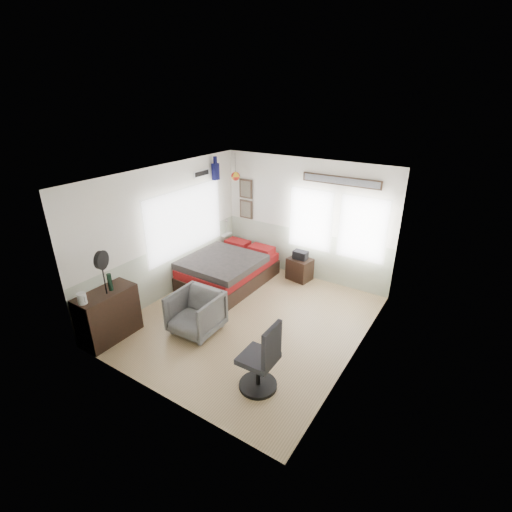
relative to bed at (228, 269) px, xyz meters
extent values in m
cube|color=#9C7C51|center=(1.22, -1.00, -0.33)|extent=(4.00, 4.50, 0.01)
cube|color=silver|center=(1.22, 1.25, 1.03)|extent=(4.00, 0.02, 2.70)
cube|color=silver|center=(1.22, -3.25, 1.03)|extent=(4.00, 0.02, 2.70)
cube|color=silver|center=(-0.78, -1.00, 1.03)|extent=(0.02, 4.50, 2.70)
cube|color=silver|center=(3.22, -1.00, 1.03)|extent=(0.02, 4.50, 2.70)
cube|color=white|center=(1.22, -1.00, 2.38)|extent=(4.00, 4.50, 0.02)
cube|color=#AFBA9C|center=(1.22, 1.24, 0.23)|extent=(4.00, 0.01, 1.10)
cube|color=#AFBA9C|center=(-0.77, -1.00, 0.23)|extent=(0.01, 4.50, 1.10)
cube|color=#AFBA9C|center=(3.21, -1.00, 0.23)|extent=(0.01, 4.50, 1.10)
cube|color=silver|center=(-0.74, -0.45, 1.13)|extent=(0.03, 2.20, 1.35)
cube|color=silver|center=(1.37, 1.21, 1.08)|extent=(0.95, 0.03, 1.30)
cube|color=silver|center=(2.52, 1.21, 1.08)|extent=(0.95, 0.03, 1.30)
cube|color=#3E2C1F|center=(-0.33, 1.21, 1.03)|extent=(0.35, 0.03, 0.45)
cube|color=#3E2C1F|center=(-0.33, 1.21, 1.53)|extent=(0.35, 0.03, 0.45)
cube|color=#7F7259|center=(-0.33, 1.20, 1.03)|extent=(0.27, 0.01, 0.37)
cube|color=#7F7259|center=(-0.33, 1.20, 1.53)|extent=(0.27, 0.01, 0.37)
cube|color=#3E2C1F|center=(1.97, 1.21, 2.00)|extent=(1.65, 0.03, 0.18)
cube|color=gray|center=(1.97, 1.20, 2.00)|extent=(1.58, 0.01, 0.13)
cube|color=white|center=(-0.74, 0.15, 2.03)|extent=(0.02, 0.48, 0.14)
sphere|color=red|center=(-0.43, 0.95, 1.86)|extent=(0.20, 0.20, 0.20)
cube|color=black|center=(0.00, 0.01, -0.16)|extent=(1.47, 2.08, 0.33)
cube|color=maroon|center=(0.00, 0.01, 0.10)|extent=(1.43, 2.04, 0.19)
cube|color=#433B38|center=(0.00, -0.21, 0.27)|extent=(1.52, 1.53, 0.14)
cube|color=maroon|center=(-0.34, 0.84, 0.27)|extent=(0.57, 0.36, 0.14)
cube|color=maroon|center=(0.34, 0.84, 0.27)|extent=(0.57, 0.36, 0.14)
cube|color=black|center=(-0.52, -2.74, 0.13)|extent=(0.48, 1.00, 0.90)
imported|color=slate|center=(0.62, -1.79, 0.06)|extent=(0.83, 0.85, 0.76)
cube|color=black|center=(1.27, 1.01, -0.07)|extent=(0.57, 0.49, 0.51)
cylinder|color=black|center=(2.29, -2.37, -0.30)|extent=(0.56, 0.56, 0.05)
cylinder|color=black|center=(2.29, -2.37, -0.05)|extent=(0.06, 0.06, 0.43)
cube|color=#252428|center=(2.29, -2.37, 0.19)|extent=(0.50, 0.50, 0.09)
cube|color=#252428|center=(2.51, -2.36, 0.52)|extent=(0.07, 0.45, 0.56)
cylinder|color=silver|center=(-0.48, -3.15, 0.67)|extent=(0.14, 0.14, 0.18)
cube|color=silver|center=(-0.40, -3.15, 0.68)|extent=(0.02, 0.02, 0.11)
cylinder|color=black|center=(-0.47, -2.63, 0.73)|extent=(0.08, 0.08, 0.30)
cylinder|color=black|center=(-0.43, -2.74, 0.87)|extent=(0.02, 0.02, 0.59)
cylinder|color=black|center=(-0.43, -2.74, 1.19)|extent=(0.17, 0.30, 0.30)
cylinder|color=black|center=(-0.40, -2.74, 1.19)|extent=(0.14, 0.30, 0.32)
cube|color=black|center=(1.27, 1.01, 0.28)|extent=(0.32, 0.21, 0.19)
camera|label=1|loc=(4.52, -5.90, 3.65)|focal=26.00mm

